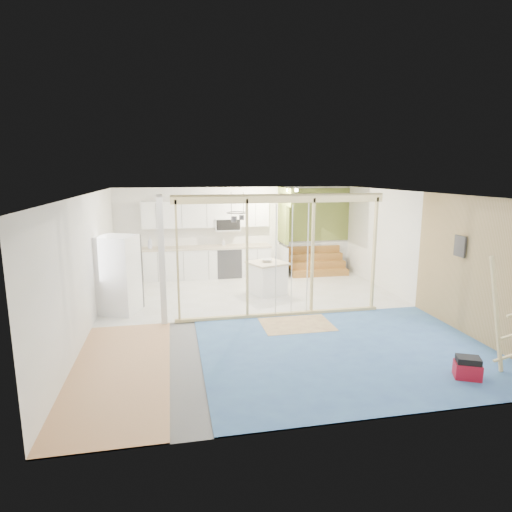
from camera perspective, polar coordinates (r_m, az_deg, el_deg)
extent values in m
cube|color=slate|center=(9.14, 1.32, -8.17)|extent=(7.00, 8.00, 0.01)
cube|color=silver|center=(8.65, 1.40, 8.33)|extent=(7.00, 8.00, 0.01)
cube|color=white|center=(12.68, -2.59, 3.29)|extent=(7.00, 0.01, 2.60)
cube|color=white|center=(5.11, 11.31, -8.73)|extent=(7.00, 0.01, 2.60)
cube|color=white|center=(8.75, -21.63, -1.01)|extent=(0.01, 8.00, 2.60)
cube|color=white|center=(10.15, 21.03, 0.61)|extent=(0.01, 8.00, 2.60)
cube|color=silver|center=(11.01, -0.95, -4.76)|extent=(7.00, 4.00, 0.02)
cube|color=teal|center=(7.66, 12.19, -12.27)|extent=(5.00, 4.00, 0.02)
cube|color=tan|center=(7.14, -17.64, -14.33)|extent=(1.50, 4.00, 0.02)
cube|color=#D6B976|center=(8.71, 5.45, -9.09)|extent=(1.40, 1.00, 0.01)
cube|color=#CABA7B|center=(8.72, 3.34, 7.68)|extent=(4.40, 0.09, 0.18)
cube|color=#CABA7B|center=(9.20, 3.17, -7.75)|extent=(4.40, 0.09, 0.06)
cube|color=silver|center=(8.60, -12.43, -0.68)|extent=(0.12, 0.14, 2.60)
cube|color=#CABA7B|center=(8.60, -10.43, -0.61)|extent=(0.04, 0.09, 2.40)
cube|color=#CABA7B|center=(8.73, -1.20, -0.25)|extent=(0.05, 0.09, 2.40)
cube|color=#CABA7B|center=(9.07, 7.54, 0.09)|extent=(0.04, 0.09, 2.40)
cube|color=#CABA7B|center=(9.61, 15.47, 0.39)|extent=(0.04, 0.09, 2.40)
cylinder|color=silver|center=(8.84, 2.67, -0.65)|extent=(0.02, 0.02, 2.35)
cylinder|color=silver|center=(9.07, 6.89, -0.41)|extent=(0.02, 0.02, 2.35)
cylinder|color=silver|center=(8.95, 4.80, -0.52)|extent=(0.02, 0.02, 2.35)
cube|color=white|center=(12.43, -6.45, -0.95)|extent=(3.60, 0.60, 0.88)
cube|color=#BDAF93|center=(12.35, -6.49, 1.16)|extent=(3.66, 0.64, 0.05)
cube|color=white|center=(11.40, -17.57, -2.51)|extent=(0.60, 1.60, 0.88)
cube|color=#BDAF93|center=(11.30, -17.71, -0.22)|extent=(0.64, 1.64, 0.05)
cube|color=white|center=(12.34, -6.64, 5.58)|extent=(3.60, 0.34, 0.75)
cube|color=white|center=(12.40, -3.82, 4.26)|extent=(0.72, 0.38, 0.36)
cube|color=black|center=(12.21, -3.70, 4.16)|extent=(0.68, 0.02, 0.30)
cube|color=olive|center=(12.45, 3.66, 5.45)|extent=(0.10, 0.90, 1.60)
cube|color=silver|center=(12.66, 3.58, -0.64)|extent=(0.10, 0.90, 0.90)
cube|color=olive|center=(11.74, 4.58, 7.79)|extent=(0.10, 0.50, 0.50)
cube|color=olive|center=(13.18, 7.83, 5.46)|extent=(2.20, 0.04, 1.60)
cube|color=silver|center=(13.36, 7.69, -0.09)|extent=(2.20, 0.04, 0.90)
cube|color=olive|center=(12.71, 8.55, -2.31)|extent=(1.70, 0.26, 0.20)
cube|color=olive|center=(12.91, 8.19, -1.19)|extent=(1.70, 0.26, 0.20)
cube|color=olive|center=(13.11, 7.84, -0.10)|extent=(1.70, 0.26, 0.20)
cube|color=olive|center=(13.31, 7.50, 0.96)|extent=(1.70, 0.26, 0.20)
torus|color=black|center=(10.49, -2.50, 5.79)|extent=(0.52, 0.52, 0.02)
cylinder|color=black|center=(10.45, -3.33, 7.14)|extent=(0.01, 0.01, 0.50)
cylinder|color=black|center=(10.50, -1.70, 7.17)|extent=(0.01, 0.01, 0.50)
cylinder|color=#39393E|center=(10.39, -2.96, 4.90)|extent=(0.14, 0.14, 0.14)
cylinder|color=#39393E|center=(10.62, -1.94, 5.15)|extent=(0.12, 0.12, 0.12)
cube|color=tan|center=(8.55, 28.01, -1.80)|extent=(0.02, 4.00, 2.60)
cube|color=#39393E|center=(8.92, 25.56, 1.19)|extent=(0.04, 0.30, 0.40)
cylinder|color=#FFEABF|center=(11.90, 4.86, 8.75)|extent=(0.32, 0.32, 0.08)
cube|color=white|center=(9.63, -17.89, -2.45)|extent=(0.94, 0.93, 1.70)
cube|color=#39393E|center=(9.59, -15.76, -2.38)|extent=(0.26, 0.64, 1.67)
cube|color=white|center=(10.73, 1.49, -3.14)|extent=(0.97, 0.97, 0.76)
cube|color=#BDAF93|center=(10.63, 1.50, -0.93)|extent=(1.09, 1.09, 0.04)
imported|color=silver|center=(10.67, 1.47, -0.58)|extent=(0.28, 0.28, 0.07)
imported|color=silver|center=(12.23, -13.98, 1.73)|extent=(0.15, 0.15, 0.34)
imported|color=silver|center=(12.48, -4.32, 1.83)|extent=(0.10, 0.10, 0.17)
cube|color=maroon|center=(7.26, 26.35, -13.56)|extent=(0.45, 0.40, 0.25)
cube|color=black|center=(7.19, 26.47, -12.30)|extent=(0.40, 0.35, 0.09)
cube|color=beige|center=(7.32, 29.41, -6.96)|extent=(0.44, 0.04, 1.82)
cube|color=beige|center=(7.70, 30.39, -11.55)|extent=(0.44, 0.04, 0.12)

